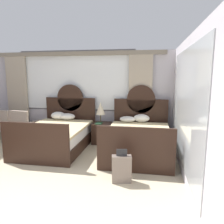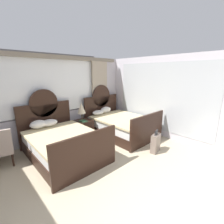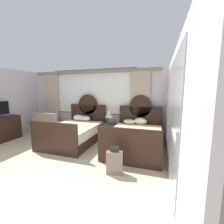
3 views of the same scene
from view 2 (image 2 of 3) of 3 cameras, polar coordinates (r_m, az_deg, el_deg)
wall_back_window at (r=5.26m, az=-22.60°, el=5.32°), size 5.95×0.22×2.73m
wall_right_mirror at (r=5.45m, az=20.01°, el=4.73°), size 0.08×4.97×2.70m
bed_near_window at (r=4.42m, az=-17.64°, el=-10.57°), size 1.59×2.26×1.69m
bed_near_mirror at (r=5.62m, az=2.99°, el=-4.54°), size 1.59×2.26×1.69m
nightstand_between_beds at (r=5.48m, az=-10.24°, el=-5.97°), size 0.52×0.55×0.60m
table_lamp_on_nightstand at (r=5.26m, az=-11.02°, el=1.37°), size 0.27×0.27×0.62m
book_on_nightstand at (r=5.26m, az=-10.37°, el=-3.24°), size 0.18×0.26×0.03m
suitcase_on_floor at (r=4.60m, az=15.55°, el=-10.81°), size 0.38×0.22×0.64m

